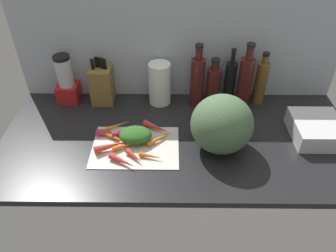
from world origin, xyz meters
TOP-DOWN VIEW (x-y plane):
  - ground_plane at (0.00, 0.00)cm, footprint 170.00×80.00cm
  - wall_back at (0.00, 38.50)cm, footprint 170.00×3.00cm
  - cutting_board at (-20.07, -8.18)cm, footprint 39.96×29.09cm
  - carrot_0 at (-30.99, -10.29)cm, footprint 15.35×9.47cm
  - carrot_1 at (-10.79, 3.67)cm, footprint 13.88×10.03cm
  - carrot_2 at (-31.50, -0.99)cm, footprint 15.83×4.16cm
  - carrot_3 at (-19.73, -16.38)cm, footprint 8.95×9.19cm
  - carrot_4 at (-29.80, -3.93)cm, footprint 15.14×10.58cm
  - carrot_5 at (-26.36, -0.59)cm, footprint 11.80×7.01cm
  - carrot_6 at (-31.27, 5.13)cm, footprint 15.61×10.20cm
  - carrot_7 at (-8.47, -3.56)cm, footprint 13.00×11.43cm
  - carrot_8 at (-12.48, -15.95)cm, footprint 10.96×4.62cm
  - carrot_9 at (-24.05, -8.89)cm, footprint 12.84×7.99cm
  - carrot_10 at (-24.62, -19.58)cm, footprint 12.87×9.16cm
  - carrot_greens_pile at (-20.19, -4.04)cm, footprint 15.22×11.71cm
  - winter_squash at (18.63, -7.67)cm, footprint 27.66×26.47cm
  - knife_block at (-40.88, 30.29)cm, footprint 11.23×12.84cm
  - blender_appliance at (-59.94, 30.81)cm, footprint 11.26×11.26cm
  - paper_towel_roll at (-9.81, 29.50)cm, footprint 11.67×11.67cm
  - bottle_0 at (9.97, 28.13)cm, footprint 7.45×7.45cm
  - bottle_1 at (18.54, 28.31)cm, footprint 7.57×7.57cm
  - bottle_2 at (27.60, 30.98)cm, footprint 6.03×6.03cm
  - bottle_3 at (34.63, 26.87)cm, footprint 7.48×7.48cm
  - bottle_4 at (43.78, 29.96)cm, footprint 6.51×6.51cm
  - dish_rack at (65.34, 0.56)cm, footprint 22.68×24.83cm

SIDE VIEW (x-z plane):
  - ground_plane at x=0.00cm, z-range -3.00..0.00cm
  - cutting_board at x=-20.07cm, z-range 0.00..0.80cm
  - carrot_8 at x=-12.48cm, z-range 0.80..2.87cm
  - carrot_6 at x=-31.27cm, z-range 0.80..2.94cm
  - carrot_7 at x=-8.47cm, z-range 0.80..3.12cm
  - carrot_9 at x=-24.05cm, z-range 0.80..3.16cm
  - carrot_4 at x=-29.80cm, z-range 0.80..3.27cm
  - carrot_3 at x=-19.73cm, z-range 0.80..3.42cm
  - carrot_10 at x=-24.62cm, z-range 0.80..3.69cm
  - carrot_2 at x=-31.50cm, z-range 0.80..3.98cm
  - carrot_1 at x=-10.79cm, z-range 0.80..4.08cm
  - carrot_5 at x=-26.36cm, z-range 0.80..4.19cm
  - carrot_0 at x=-30.99cm, z-range 0.80..4.39cm
  - carrot_greens_pile at x=-20.19cm, z-range 0.80..7.24cm
  - dish_rack at x=65.34cm, z-range 0.00..8.82cm
  - knife_block at x=-40.88cm, z-range -2.35..23.33cm
  - bottle_1 at x=18.54cm, z-range -2.04..24.71cm
  - blender_appliance at x=-59.94cm, z-range -1.85..24.91cm
  - paper_towel_roll at x=-9.81cm, z-range 0.00..23.10cm
  - bottle_2 at x=27.60cm, z-range -3.36..27.56cm
  - bottle_4 at x=43.78cm, z-range -2.10..27.31cm
  - winter_squash at x=18.63cm, z-range 0.00..26.96cm
  - bottle_0 at x=9.97cm, z-range -2.88..31.68cm
  - bottle_3 at x=34.63cm, z-range -2.91..32.78cm
  - wall_back at x=0.00cm, z-range 0.00..60.00cm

